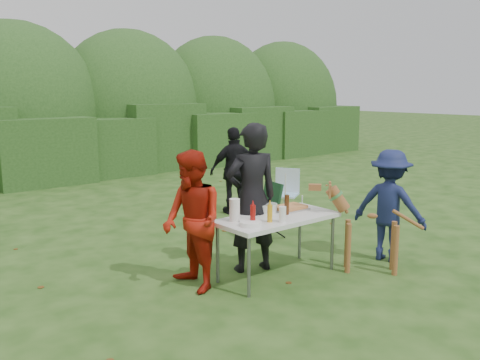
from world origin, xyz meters
TOP-DOWN VIEW (x-y plane):
  - ground at (0.00, 0.00)m, footprint 80.00×80.00m
  - hedge_row at (0.00, 8.00)m, footprint 22.00×1.40m
  - shrub_backdrop at (0.00, 9.60)m, footprint 20.00×2.60m
  - folding_table at (0.12, -0.12)m, footprint 1.50×0.70m
  - person_cook at (0.02, 0.24)m, footprint 0.77×0.62m
  - person_red_jacket at (-0.89, 0.18)m, footprint 0.67×0.82m
  - person_black_puffy at (1.71, 2.68)m, footprint 0.99×0.66m
  - child at (1.67, -0.61)m, footprint 0.81×1.07m
  - dog at (1.13, -0.73)m, footprint 1.08×1.14m
  - camping_chair at (1.06, 1.23)m, footprint 0.61×0.61m
  - lawn_chair at (2.25, 1.94)m, footprint 0.69×0.69m
  - food_tray at (0.46, 0.02)m, footprint 0.45×0.30m
  - focaccia_bread at (0.46, 0.02)m, footprint 0.40×0.26m
  - mustard_bottle at (-0.13, -0.25)m, footprint 0.06×0.06m
  - ketchup_bottle at (-0.35, -0.21)m, footprint 0.06×0.06m
  - beer_bottle at (0.27, -0.12)m, footprint 0.06×0.06m
  - paper_towel_roll at (-0.41, 0.03)m, footprint 0.12×0.12m
  - cup_stack at (-0.02, -0.35)m, footprint 0.08×0.08m
  - pasta_bowl at (0.17, 0.13)m, footprint 0.26×0.26m
  - plate_stack at (-0.41, -0.24)m, footprint 0.24×0.24m

SIDE VIEW (x-z plane):
  - ground at x=0.00m, z-range 0.00..0.00m
  - lawn_chair at x=2.25m, z-range 0.00..0.84m
  - camping_chair at x=1.06m, z-range 0.00..0.84m
  - dog at x=1.13m, z-range 0.00..1.07m
  - folding_table at x=0.12m, z-range 0.32..1.06m
  - child at x=1.67m, z-range 0.00..1.47m
  - food_tray at x=0.46m, z-range 0.74..0.76m
  - plate_stack at x=-0.41m, z-range 0.74..0.79m
  - focaccia_bread at x=0.46m, z-range 0.76..0.80m
  - person_black_puffy at x=1.71m, z-range 0.00..1.57m
  - person_red_jacket at x=-0.89m, z-range 0.00..1.58m
  - pasta_bowl at x=0.17m, z-range 0.74..0.84m
  - cup_stack at x=-0.02m, z-range 0.74..0.92m
  - mustard_bottle at x=-0.13m, z-range 0.74..0.94m
  - hedge_row at x=0.00m, z-range 0.00..1.70m
  - ketchup_bottle at x=-0.35m, z-range 0.74..0.96m
  - beer_bottle at x=0.27m, z-range 0.74..0.98m
  - paper_towel_roll at x=-0.41m, z-range 0.74..1.00m
  - person_cook at x=0.02m, z-range 0.00..1.84m
  - shrub_backdrop at x=0.00m, z-range 0.00..3.20m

